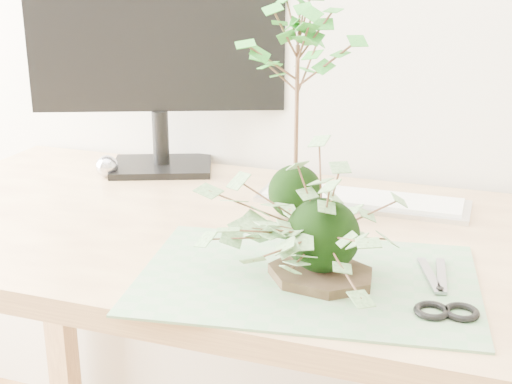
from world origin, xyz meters
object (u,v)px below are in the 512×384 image
desk (305,281)px  keyboard (362,200)px  maple_kokedama (298,59)px  monitor (158,44)px  ivy_kokedama (324,202)px

desk → keyboard: (0.06, 0.19, 0.10)m
desk → maple_kokedama: bearing=119.2°
maple_kokedama → desk: bearing=-60.8°
monitor → ivy_kokedama: bearing=-65.0°
desk → monitor: 0.61m
desk → keyboard: size_ratio=3.93×
ivy_kokedama → monitor: bearing=137.1°
ivy_kokedama → maple_kokedama: 0.32m
ivy_kokedama → keyboard: bearing=91.8°
keyboard → monitor: 0.55m
desk → maple_kokedama: maple_kokedama is taller
desk → keyboard: keyboard is taller
maple_kokedama → keyboard: size_ratio=1.01×
desk → monitor: monitor is taller
ivy_kokedama → monitor: 0.67m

